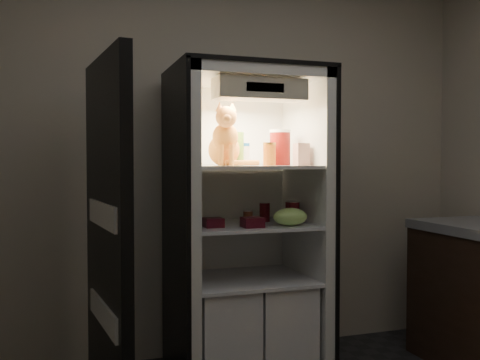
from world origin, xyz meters
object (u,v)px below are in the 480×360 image
object	(u,v)px
tabby_cat	(225,142)
cream_carton	(301,154)
parmesan_shaker	(238,149)
grape_bag	(290,217)
salsa_jar	(269,154)
berry_box_right	(252,222)
soda_can_c	(294,212)
condiment_jar	(248,216)
pepper_jar	(280,148)
berry_box_left	(213,223)
soda_can_b	(291,211)
soda_can_a	(265,212)
mayo_tub	(242,154)
refrigerator	(244,246)

from	to	relation	value
tabby_cat	cream_carton	xyz separation A→B (m)	(0.44, -0.14, -0.07)
parmesan_shaker	grape_bag	size ratio (longest dim) A/B	0.98
salsa_jar	berry_box_right	bearing A→B (deg)	-137.52
soda_can_c	condiment_jar	xyz separation A→B (m)	(-0.26, 0.10, -0.03)
parmesan_shaker	berry_box_right	bearing A→B (deg)	-90.17
pepper_jar	berry_box_left	xyz separation A→B (m)	(-0.48, -0.16, -0.43)
tabby_cat	soda_can_b	world-z (taller)	tabby_cat
pepper_jar	salsa_jar	bearing A→B (deg)	-141.49
soda_can_a	grape_bag	xyz separation A→B (m)	(0.07, -0.24, -0.01)
cream_carton	condiment_jar	xyz separation A→B (m)	(-0.29, 0.13, -0.38)
parmesan_shaker	soda_can_b	bearing A→B (deg)	-10.63
soda_can_b	soda_can_a	bearing A→B (deg)	168.86
salsa_jar	soda_can_a	size ratio (longest dim) A/B	1.15
parmesan_shaker	berry_box_right	distance (m)	0.50
tabby_cat	soda_can_a	xyz separation A→B (m)	(0.27, 0.03, -0.43)
mayo_tub	berry_box_right	world-z (taller)	mayo_tub
soda_can_a	mayo_tub	bearing A→B (deg)	142.52
parmesan_shaker	condiment_jar	world-z (taller)	parmesan_shaker
condiment_jar	refrigerator	bearing A→B (deg)	97.76
berry_box_right	soda_can_c	bearing A→B (deg)	18.68
soda_can_c	soda_can_a	bearing A→B (deg)	133.60
salsa_jar	soda_can_c	bearing A→B (deg)	-18.74
refrigerator	pepper_jar	xyz separation A→B (m)	(0.23, -0.02, 0.61)
soda_can_a	soda_can_c	xyz separation A→B (m)	(0.13, -0.14, 0.01)
cream_carton	soda_can_a	world-z (taller)	cream_carton
grape_bag	soda_can_a	bearing A→B (deg)	105.83
refrigerator	parmesan_shaker	xyz separation A→B (m)	(-0.03, 0.02, 0.60)
soda_can_b	cream_carton	bearing A→B (deg)	-87.40
grape_bag	berry_box_left	size ratio (longest dim) A/B	1.96
refrigerator	soda_can_c	xyz separation A→B (m)	(0.27, -0.15, 0.21)
salsa_jar	berry_box_left	distance (m)	0.55
soda_can_a	soda_can_c	size ratio (longest dim) A/B	0.91
pepper_jar	condiment_jar	xyz separation A→B (m)	(-0.22, -0.03, -0.42)
soda_can_a	berry_box_left	xyz separation A→B (m)	(-0.38, -0.17, -0.03)
mayo_tub	condiment_jar	xyz separation A→B (m)	(-0.01, -0.14, -0.38)
tabby_cat	pepper_jar	bearing A→B (deg)	14.79
refrigerator	salsa_jar	distance (m)	0.59
refrigerator	berry_box_left	xyz separation A→B (m)	(-0.25, -0.18, 0.17)
mayo_tub	grape_bag	distance (m)	0.53
condiment_jar	soda_can_c	bearing A→B (deg)	-20.36
tabby_cat	soda_can_c	world-z (taller)	tabby_cat
refrigerator	salsa_jar	xyz separation A→B (m)	(0.13, -0.10, 0.57)
condiment_jar	berry_box_left	distance (m)	0.28
soda_can_b	grape_bag	xyz separation A→B (m)	(-0.09, -0.21, -0.01)
cream_carton	soda_can_b	size ratio (longest dim) A/B	1.06
condiment_jar	parmesan_shaker	bearing A→B (deg)	119.79
refrigerator	soda_can_c	size ratio (longest dim) A/B	14.21
refrigerator	cream_carton	xyz separation A→B (m)	(0.30, -0.18, 0.56)
mayo_tub	tabby_cat	bearing A→B (deg)	-140.87
soda_can_c	grape_bag	distance (m)	0.12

